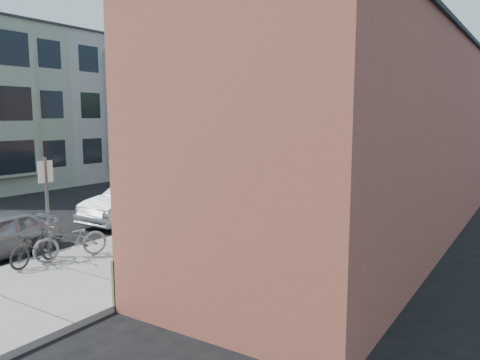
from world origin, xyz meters
The scene contains 26 objects.
ground centered at (0.00, 0.00, 0.00)m, with size 120.00×120.00×0.00m, color black.
sidewalk centered at (4.25, 11.00, 0.07)m, with size 4.50×58.00×0.15m, color #9F9F93.
cafe_building centered at (8.99, 4.99, 3.30)m, with size 6.60×20.20×6.61m.
apartment_row centered at (-11.85, 14.00, 4.50)m, with size 6.30×32.00×9.00m.
end_cap_building centered at (-2.00, 42.00, 6.00)m, with size 18.00×8.00×12.00m, color #9D9E99.
sign_post centered at (2.35, -3.62, 1.83)m, with size 0.07×0.45×2.80m.
parking_meter_near centered at (2.25, -0.48, 0.98)m, with size 0.14×0.14×1.24m.
parking_meter_far centered at (2.25, 7.76, 0.98)m, with size 0.14×0.14×1.24m.
utility_pole_near centered at (2.39, 4.36, 5.41)m, with size 3.57×0.28×10.00m.
utility_pole_far centered at (2.45, 21.19, 5.34)m, with size 1.80×0.28×10.00m.
tree_bare centered at (2.80, 8.34, 2.91)m, with size 0.24×0.24×5.52m.
tree_leafy_mid centered at (2.80, 17.11, 5.48)m, with size 3.98×3.98×7.34m.
tree_leafy_far centered at (2.80, 25.35, 6.55)m, with size 4.24×4.24×8.54m.
patio_chair_a centered at (6.00, -2.69, 0.59)m, with size 0.50×0.50×0.88m, color #103B1D, non-canonical shape.
patio_chair_b centered at (6.18, -3.94, 0.59)m, with size 0.50×0.50×0.88m, color #103B1D, non-canonical shape.
patron_grey centered at (5.68, -3.12, 0.95)m, with size 0.58×0.38×1.60m, color gray.
patron_green centered at (5.52, 0.07, 0.98)m, with size 0.81×0.63×1.67m, color #317C3C.
cyclist centered at (4.23, 2.50, 1.08)m, with size 1.20×0.69×1.86m, color maroon.
cyclist_bike centered at (4.23, 2.50, 0.69)m, with size 0.71×2.05×1.08m, color black.
parked_bike_a centered at (2.70, -4.28, 0.62)m, with size 0.44×1.56×0.94m, color black.
parked_bike_b centered at (3.02, -3.41, 0.68)m, with size 0.70×2.01×1.05m, color gray.
car_1 centered at (0.57, 1.52, 0.79)m, with size 1.67×4.78×1.58m, color #AAAFB2.
car_2 centered at (0.80, 7.21, 0.81)m, with size 2.28×5.61×1.63m, color black.
car_3 centered at (0.74, 13.25, 0.76)m, with size 2.52×5.47×1.52m, color silver.
car_4 centered at (0.80, 19.07, 0.85)m, with size 1.80×5.16×1.70m, color #B9BEC2.
bus centered at (-1.76, 24.46, 1.59)m, with size 2.67×11.42×3.18m, color silver.
Camera 1 is at (13.77, -11.35, 4.05)m, focal length 35.00 mm.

